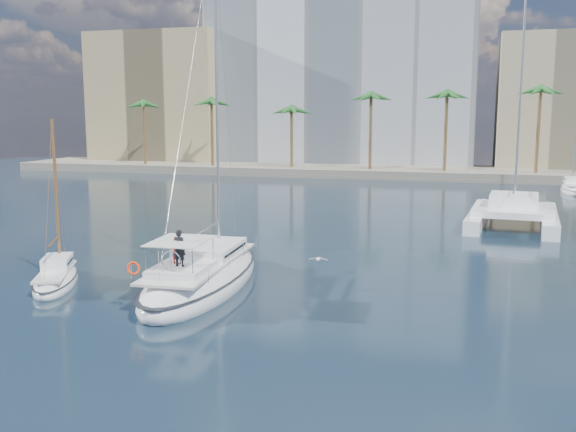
% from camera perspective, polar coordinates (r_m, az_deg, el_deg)
% --- Properties ---
extents(ground, '(160.00, 160.00, 0.00)m').
position_cam_1_polar(ground, '(34.11, 0.81, -5.93)').
color(ground, black).
rests_on(ground, ground).
extents(quay, '(120.00, 14.00, 1.20)m').
position_cam_1_polar(quay, '(93.57, 10.60, 3.88)').
color(quay, gray).
rests_on(quay, ground).
extents(building_modern, '(42.00, 16.00, 28.00)m').
position_cam_1_polar(building_modern, '(106.94, 4.89, 11.82)').
color(building_modern, white).
rests_on(building_modern, ground).
extents(building_tan_left, '(22.00, 14.00, 22.00)m').
position_cam_1_polar(building_tan_left, '(112.80, -10.91, 10.03)').
color(building_tan_left, tan).
rests_on(building_tan_left, ground).
extents(building_beige, '(20.00, 14.00, 20.00)m').
position_cam_1_polar(building_beige, '(102.71, 23.72, 8.98)').
color(building_beige, '#CABB91').
rests_on(building_beige, ground).
extents(palm_left, '(3.60, 3.60, 12.30)m').
position_cam_1_polar(palm_left, '(98.49, -9.86, 9.80)').
color(palm_left, brown).
rests_on(palm_left, ground).
extents(palm_centre, '(3.60, 3.60, 12.30)m').
position_cam_1_polar(palm_centre, '(89.24, 10.54, 9.87)').
color(palm_centre, brown).
rests_on(palm_centre, ground).
extents(main_sloop, '(4.95, 13.34, 19.45)m').
position_cam_1_polar(main_sloop, '(33.21, -7.60, -5.42)').
color(main_sloop, white).
rests_on(main_sloop, ground).
extents(small_sloop, '(4.48, 6.57, 9.09)m').
position_cam_1_polar(small_sloop, '(35.59, -19.92, -5.24)').
color(small_sloop, white).
rests_on(small_sloop, ground).
extents(catamaran, '(7.70, 13.72, 19.12)m').
position_cam_1_polar(catamaran, '(54.42, 19.40, 0.47)').
color(catamaran, white).
rests_on(catamaran, ground).
extents(seagull, '(1.13, 0.48, 0.21)m').
position_cam_1_polar(seagull, '(36.33, 2.72, -3.85)').
color(seagull, silver).
rests_on(seagull, ground).
extents(moored_yacht_a, '(3.37, 9.52, 11.90)m').
position_cam_1_polar(moored_yacht_a, '(80.13, 24.01, 1.97)').
color(moored_yacht_a, white).
rests_on(moored_yacht_a, ground).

